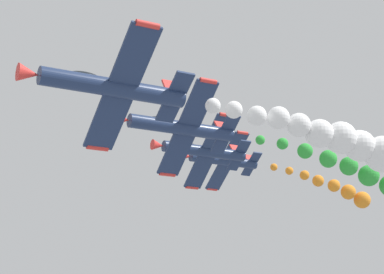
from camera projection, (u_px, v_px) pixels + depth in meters
The scene contains 6 objects.
airplane_lead at pixel (111, 87), 39.94m from camera, with size 8.00×10.35×5.83m.
smoke_trail_lead at pixel (372, 151), 47.34m from camera, with size 3.48×18.35×4.80m.
airplane_left_inner at pixel (180, 128), 53.62m from camera, with size 7.58×10.35×6.39m.
airplane_right_inner at pixel (203, 151), 67.41m from camera, with size 7.61×10.35×6.36m.
airplane_left_outer at pixel (222, 161), 81.78m from camera, with size 7.93×10.35×5.94m.
smoke_trail_left_outer at pixel (341, 190), 88.70m from camera, with size 2.36×15.14×4.72m.
Camera 1 is at (-52.16, 27.37, 104.12)m, focal length 63.56 mm.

